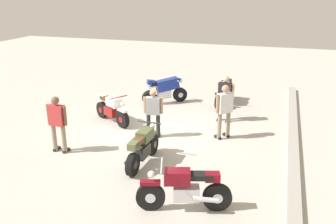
# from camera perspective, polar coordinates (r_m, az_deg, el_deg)

# --- Properties ---
(ground_plane) EXTENTS (40.00, 40.00, 0.00)m
(ground_plane) POSITION_cam_1_polar(r_m,az_deg,el_deg) (12.21, -3.02, -3.28)
(ground_plane) COLOR #B7B2A8
(curb_edge) EXTENTS (14.00, 0.30, 0.15)m
(curb_edge) POSITION_cam_1_polar(r_m,az_deg,el_deg) (11.50, 19.06, -5.42)
(curb_edge) COLOR #9C978F
(curb_edge) RESTS_ON ground
(motorcycle_maroon_cruiser) EXTENTS (0.84, 2.03, 1.09)m
(motorcycle_maroon_cruiser) POSITION_cam_1_polar(r_m,az_deg,el_deg) (7.99, 2.62, -11.99)
(motorcycle_maroon_cruiser) COLOR black
(motorcycle_maroon_cruiser) RESTS_ON ground
(motorcycle_olive_vintage) EXTENTS (1.95, 0.70, 1.07)m
(motorcycle_olive_vintage) POSITION_cam_1_polar(r_m,az_deg,el_deg) (9.96, -4.00, -5.62)
(motorcycle_olive_vintage) COLOR black
(motorcycle_olive_vintage) RESTS_ON ground
(motorcycle_cream_vintage) EXTENTS (1.16, 1.74, 1.07)m
(motorcycle_cream_vintage) POSITION_cam_1_polar(r_m,az_deg,el_deg) (13.13, -8.82, 0.43)
(motorcycle_cream_vintage) COLOR black
(motorcycle_cream_vintage) RESTS_ON ground
(motorcycle_black_cruiser) EXTENTS (2.09, 0.73, 1.09)m
(motorcycle_black_cruiser) POSITION_cam_1_polar(r_m,az_deg,el_deg) (15.22, 8.79, 3.17)
(motorcycle_black_cruiser) COLOR black
(motorcycle_black_cruiser) RESTS_ON ground
(motorcycle_blue_sportbike) EXTENTS (1.36, 1.65, 1.14)m
(motorcycle_blue_sportbike) POSITION_cam_1_polar(r_m,az_deg,el_deg) (15.11, -0.43, 3.57)
(motorcycle_blue_sportbike) COLOR black
(motorcycle_blue_sportbike) RESTS_ON ground
(person_in_black_shirt) EXTENTS (0.37, 0.66, 1.68)m
(person_in_black_shirt) POSITION_cam_1_polar(r_m,az_deg,el_deg) (13.13, 8.95, 2.57)
(person_in_black_shirt) COLOR #384772
(person_in_black_shirt) RESTS_ON ground
(person_in_gray_shirt) EXTENTS (0.37, 0.63, 1.59)m
(person_in_gray_shirt) POSITION_cam_1_polar(r_m,az_deg,el_deg) (11.56, -2.34, 0.17)
(person_in_gray_shirt) COLOR #262628
(person_in_gray_shirt) RESTS_ON ground
(person_in_red_shirt) EXTENTS (0.32, 0.66, 1.71)m
(person_in_red_shirt) POSITION_cam_1_polar(r_m,az_deg,el_deg) (10.94, -16.97, -1.34)
(person_in_red_shirt) COLOR gray
(person_in_red_shirt) RESTS_ON ground
(person_in_white_shirt) EXTENTS (0.57, 0.55, 1.77)m
(person_in_white_shirt) POSITION_cam_1_polar(r_m,az_deg,el_deg) (11.56, 8.87, 0.63)
(person_in_white_shirt) COLOR gray
(person_in_white_shirt) RESTS_ON ground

